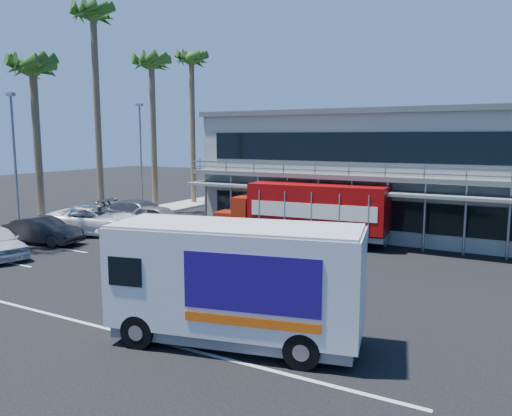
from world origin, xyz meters
The scene contains 15 objects.
ground centered at (0.00, 0.00, 0.00)m, with size 120.00×120.00×0.00m, color black.
building centered at (3.00, 14.94, 3.66)m, with size 22.40×12.00×7.30m.
curb_strip centered at (-15.00, 6.00, 0.08)m, with size 3.00×32.00×0.16m, color #A5A399.
palm_c centered at (-14.90, 3.00, 9.21)m, with size 2.80×2.80×10.75m.
palm_d centered at (-15.20, 8.00, 12.80)m, with size 2.80×2.80×14.75m.
palm_e centered at (-14.70, 13.00, 10.57)m, with size 2.80×2.80×12.25m.
palm_f centered at (-15.10, 18.50, 11.47)m, with size 2.80×2.80×13.25m.
light_pole_near centered at (-14.20, 1.00, 4.50)m, with size 0.50×0.25×8.09m.
light_pole_far centered at (-14.20, 11.00, 4.50)m, with size 0.50×0.25×8.09m.
red_truck centered at (-0.17, 8.44, 1.77)m, with size 9.76×3.06×3.23m.
white_van centered at (3.52, -5.00, 1.79)m, with size 7.28×3.88×3.38m.
parked_car_b centered at (-12.50, 1.20, 0.73)m, with size 1.54×4.41×1.45m, color black.
parked_car_c centered at (-12.12, 4.40, 0.85)m, with size 2.81×6.10×1.70m, color white.
parked_car_d centered at (-11.24, 7.60, 0.86)m, with size 2.41×5.92×1.72m, color #2C313B.
parked_car_e centered at (-9.50, 7.20, 0.80)m, with size 1.88×4.68×1.59m, color slate.
Camera 1 is at (10.51, -16.38, 5.74)m, focal length 35.00 mm.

